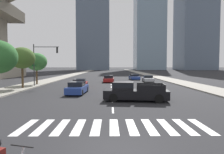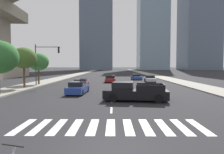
# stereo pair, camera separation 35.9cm
# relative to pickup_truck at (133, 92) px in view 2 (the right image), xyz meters

# --- Properties ---
(ground_plane) EXTENTS (800.00, 800.00, 0.00)m
(ground_plane) POSITION_rel_pickup_truck_xyz_m (-1.82, -11.18, -0.81)
(ground_plane) COLOR #232326
(sidewalk_east) EXTENTS (4.00, 260.00, 0.15)m
(sidewalk_east) POSITION_rel_pickup_truck_xyz_m (10.87, 18.82, -0.74)
(sidewalk_east) COLOR gray
(sidewalk_east) RESTS_ON ground
(sidewalk_west) EXTENTS (4.00, 260.00, 0.15)m
(sidewalk_west) POSITION_rel_pickup_truck_xyz_m (-14.51, 18.82, -0.74)
(sidewalk_west) COLOR gray
(sidewalk_west) RESTS_ON ground
(crosswalk_near) EXTENTS (9.45, 2.91, 0.01)m
(crosswalk_near) POSITION_rel_pickup_truck_xyz_m (-1.82, -7.89, -0.81)
(crosswalk_near) COLOR silver
(crosswalk_near) RESTS_ON ground
(lane_divider_center) EXTENTS (0.14, 50.00, 0.01)m
(lane_divider_center) POSITION_rel_pickup_truck_xyz_m (-1.82, 20.11, -0.81)
(lane_divider_center) COLOR silver
(lane_divider_center) RESTS_ON ground
(pickup_truck) EXTENTS (5.80, 2.75, 1.67)m
(pickup_truck) POSITION_rel_pickup_truck_xyz_m (0.00, 0.00, 0.00)
(pickup_truck) COLOR black
(pickup_truck) RESTS_ON ground
(sedan_blue_0) EXTENTS (2.02, 4.76, 1.36)m
(sedan_blue_0) POSITION_rel_pickup_truck_xyz_m (-5.62, 4.79, -0.19)
(sedan_blue_0) COLOR navy
(sedan_blue_0) RESTS_ON ground
(sedan_red_1) EXTENTS (1.97, 4.66, 1.23)m
(sedan_red_1) POSITION_rel_pickup_truck_xyz_m (-6.29, 11.37, -0.25)
(sedan_red_1) COLOR maroon
(sedan_red_1) RESTS_ON ground
(sedan_red_2) EXTENTS (1.94, 4.56, 1.31)m
(sedan_red_2) POSITION_rel_pickup_truck_xyz_m (-2.28, 21.17, -0.21)
(sedan_red_2) COLOR maroon
(sedan_red_2) RESTS_ON ground
(sedan_silver_3) EXTENTS (2.14, 4.67, 1.21)m
(sedan_silver_3) POSITION_rel_pickup_truck_xyz_m (5.41, 22.51, -0.25)
(sedan_silver_3) COLOR #B7BABF
(sedan_silver_3) RESTS_ON ground
(sedan_blue_4) EXTENTS (2.16, 4.38, 1.23)m
(sedan_blue_4) POSITION_rel_pickup_truck_xyz_m (3.40, 28.31, -0.25)
(sedan_blue_4) COLOR navy
(sedan_blue_4) RESTS_ON ground
(traffic_signal_far) EXTENTS (4.01, 0.28, 6.14)m
(traffic_signal_far) POSITION_rel_pickup_truck_xyz_m (-11.98, 13.07, 3.49)
(traffic_signal_far) COLOR #333335
(traffic_signal_far) RESTS_ON sidewalk_west
(street_tree_second) EXTENTS (3.34, 3.34, 5.41)m
(street_tree_second) POSITION_rel_pickup_truck_xyz_m (-13.71, 9.84, 3.31)
(street_tree_second) COLOR #4C3823
(street_tree_second) RESTS_ON sidewalk_west
(street_tree_third) EXTENTS (3.30, 3.30, 4.98)m
(street_tree_third) POSITION_rel_pickup_truck_xyz_m (-13.71, 15.33, 2.90)
(street_tree_third) COLOR #4C3823
(street_tree_third) RESTS_ON sidewalk_west
(office_tower_center_skyline) EXTENTS (21.59, 24.43, 80.88)m
(office_tower_center_skyline) POSITION_rel_pickup_truck_xyz_m (28.24, 145.97, 39.10)
(office_tower_center_skyline) COLOR #7A93A8
(office_tower_center_skyline) RESTS_ON ground
(office_tower_right_skyline) EXTENTS (24.06, 28.33, 107.19)m
(office_tower_right_skyline) POSITION_rel_pickup_truck_xyz_m (61.88, 141.75, 47.51)
(office_tower_right_skyline) COLOR slate
(office_tower_right_skyline) RESTS_ON ground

